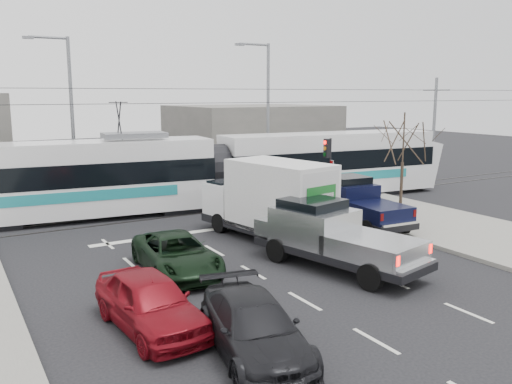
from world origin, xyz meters
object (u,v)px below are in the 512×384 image
street_lamp_far (68,109)px  red_car (150,302)px  bare_tree (403,143)px  navy_pickup (357,203)px  box_truck (271,200)px  green_car (177,254)px  traffic_signal (328,158)px  silver_pickup (330,235)px  street_lamp_near (266,108)px  tram (215,170)px  dark_car (254,327)px

street_lamp_far → red_car: 19.18m
bare_tree → navy_pickup: (-2.08, 0.64, -2.69)m
box_truck → green_car: 5.55m
bare_tree → red_car: bearing=-159.9°
traffic_signal → navy_pickup: size_ratio=0.66×
bare_tree → green_car: bearing=-174.1°
street_lamp_far → red_car: (-2.04, -18.56, -4.37)m
traffic_signal → green_car: 11.81m
silver_pickup → green_car: bearing=144.0°
street_lamp_near → street_lamp_far: bearing=170.1°
bare_tree → street_lamp_near: street_lamp_near is taller
tram → green_car: size_ratio=5.85×
green_car → traffic_signal: bearing=31.1°
green_car → red_car: 4.50m
silver_pickup → dark_car: size_ratio=1.45×
red_car → silver_pickup: bearing=10.2°
street_lamp_near → dark_car: (-11.92, -19.08, -4.45)m
bare_tree → tram: tram is taller
navy_pickup → box_truck: bearing=-179.7°
silver_pickup → navy_pickup: bearing=27.0°
box_truck → green_car: size_ratio=1.47×
street_lamp_far → dark_car: street_lamp_far is taller
tram → box_truck: (-0.89, -7.05, -0.35)m
tram → silver_pickup: (-1.04, -11.20, -0.84)m
bare_tree → red_car: (-13.82, -5.06, -3.05)m
bare_tree → dark_car: bearing=-148.2°
red_car → box_truck: bearing=35.1°
bare_tree → silver_pickup: (-6.64, -3.24, -2.66)m
bare_tree → traffic_signal: size_ratio=1.39×
traffic_signal → dark_car: size_ratio=0.79×
box_truck → navy_pickup: (4.41, -0.27, -0.51)m
traffic_signal → green_car: bearing=-153.4°
navy_pickup → green_car: size_ratio=1.16×
traffic_signal → street_lamp_near: 7.91m
traffic_signal → green_car: (-10.39, -5.20, -2.09)m
dark_car → red_car: bearing=134.5°
traffic_signal → silver_pickup: traffic_signal is taller
tram → green_car: tram is taller
tram → green_car: bearing=-117.0°
bare_tree → dark_car: (-12.21, -7.58, -3.13)m
tram → dark_car: bearing=-107.2°
silver_pickup → navy_pickup: 5.98m
bare_tree → box_truck: bare_tree is taller
bare_tree → dark_car: size_ratio=1.09×
navy_pickup → green_car: navy_pickup is taller
green_car → box_truck: bearing=27.3°
bare_tree → navy_pickup: 3.46m
bare_tree → street_lamp_far: (-11.79, 13.50, 1.32)m
tram → navy_pickup: size_ratio=5.02×
box_truck → navy_pickup: box_truck is taller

